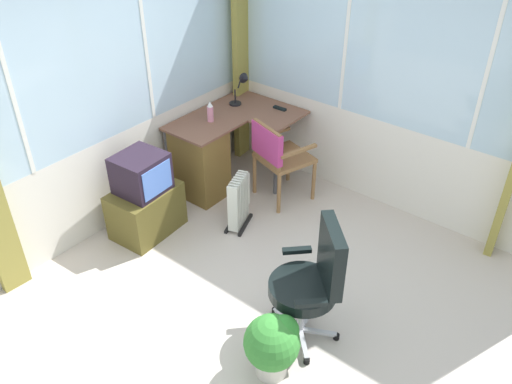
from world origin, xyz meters
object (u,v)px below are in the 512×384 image
(spray_bottle, at_px, (210,112))
(tv_on_stand, at_px, (145,199))
(tv_remote, at_px, (280,108))
(potted_plant, at_px, (273,343))
(office_chair, at_px, (314,277))
(wooden_armchair, at_px, (275,152))
(desk, at_px, (204,157))
(desk_lamp, at_px, (243,84))
(space_heater, at_px, (239,201))

(spray_bottle, bearing_deg, tv_on_stand, -177.24)
(tv_remote, distance_m, potted_plant, 2.74)
(office_chair, distance_m, potted_plant, 0.54)
(spray_bottle, xyz_separation_m, wooden_armchair, (0.20, -0.67, -0.31))
(wooden_armchair, distance_m, office_chair, 1.81)
(spray_bottle, bearing_deg, desk, -176.63)
(office_chair, bearing_deg, tv_on_stand, 87.47)
(desk, height_order, potted_plant, desk)
(wooden_armchair, bearing_deg, tv_on_stand, 152.01)
(spray_bottle, bearing_deg, desk_lamp, 1.51)
(potted_plant, bearing_deg, space_heater, 47.81)
(tv_on_stand, bearing_deg, wooden_armchair, -27.99)
(tv_on_stand, relative_size, potted_plant, 1.66)
(spray_bottle, height_order, office_chair, office_chair)
(desk_lamp, xyz_separation_m, spray_bottle, (-0.54, -0.01, -0.11))
(spray_bottle, bearing_deg, tv_remote, -30.20)
(wooden_armchair, distance_m, tv_on_stand, 1.35)
(desk, relative_size, space_heater, 2.36)
(tv_remote, relative_size, tv_on_stand, 0.18)
(desk, height_order, wooden_armchair, wooden_armchair)
(desk, xyz_separation_m, office_chair, (-0.93, -1.96, 0.15))
(office_chair, xyz_separation_m, tv_on_stand, (0.08, 1.92, -0.20))
(potted_plant, bearing_deg, desk, 54.63)
(tv_remote, xyz_separation_m, wooden_armchair, (-0.46, -0.29, -0.22))
(tv_remote, bearing_deg, desk_lamp, 106.24)
(desk, bearing_deg, potted_plant, -125.37)
(tv_remote, relative_size, wooden_armchair, 0.17)
(desk, xyz_separation_m, space_heater, (-0.21, -0.65, -0.15))
(desk, distance_m, office_chair, 2.18)
(wooden_armchair, distance_m, space_heater, 0.62)
(spray_bottle, height_order, wooden_armchair, spray_bottle)
(spray_bottle, bearing_deg, potted_plant, -127.91)
(office_chair, bearing_deg, tv_remote, 42.62)
(desk, bearing_deg, spray_bottle, 3.37)
(spray_bottle, relative_size, office_chair, 0.22)
(wooden_armchair, height_order, tv_on_stand, wooden_armchair)
(desk_lamp, distance_m, office_chair, 2.59)
(wooden_armchair, bearing_deg, potted_plant, -143.31)
(potted_plant, bearing_deg, spray_bottle, 52.09)
(desk, distance_m, wooden_armchair, 0.76)
(office_chair, relative_size, potted_plant, 2.00)
(office_chair, height_order, potted_plant, office_chair)
(tv_remote, height_order, spray_bottle, spray_bottle)
(desk_lamp, bearing_deg, wooden_armchair, -116.15)
(office_chair, height_order, space_heater, office_chair)
(wooden_armchair, xyz_separation_m, potted_plant, (-1.72, -1.28, -0.28))
(potted_plant, bearing_deg, tv_on_stand, 74.14)
(space_heater, xyz_separation_m, potted_plant, (-1.18, -1.30, 0.02))
(office_chair, bearing_deg, potted_plant, 178.48)
(desk_lamp, distance_m, spray_bottle, 0.55)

